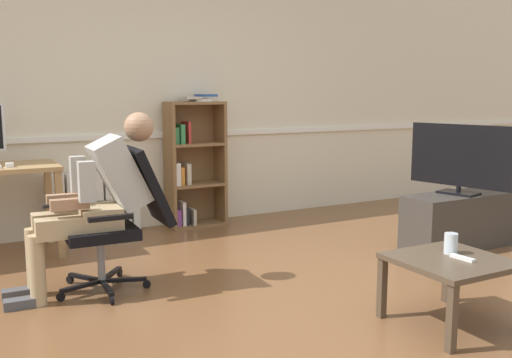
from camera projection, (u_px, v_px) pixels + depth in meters
name	position (u px, v px, depth m)	size (l,w,h in m)	color
ground_plane	(300.00, 309.00, 3.56)	(18.00, 18.00, 0.00)	brown
back_wall	(156.00, 92.00, 5.66)	(12.00, 0.13, 2.70)	beige
computer_mouse	(9.00, 165.00, 4.52)	(0.06, 0.10, 0.03)	white
bookshelf	(192.00, 164.00, 5.72)	(0.58, 0.29, 1.33)	brown
radiator	(95.00, 203.00, 5.40)	(0.86, 0.08, 0.60)	white
office_chair	(122.00, 213.00, 3.89)	(0.80, 0.61, 0.97)	black
person_seated	(95.00, 197.00, 3.79)	(1.02, 0.40, 1.21)	tan
tv_stand	(457.00, 221.00, 4.94)	(0.99, 0.39, 0.47)	#3D3833
tv_screen	(460.00, 158.00, 4.86)	(0.27, 0.90, 0.60)	black
coffee_table	(451.00, 267.00, 3.28)	(0.60, 0.60, 0.40)	#4C3D2D
drinking_glass	(451.00, 243.00, 3.35)	(0.08, 0.08, 0.12)	silver
spare_remote	(462.00, 258.00, 3.24)	(0.04, 0.15, 0.02)	white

